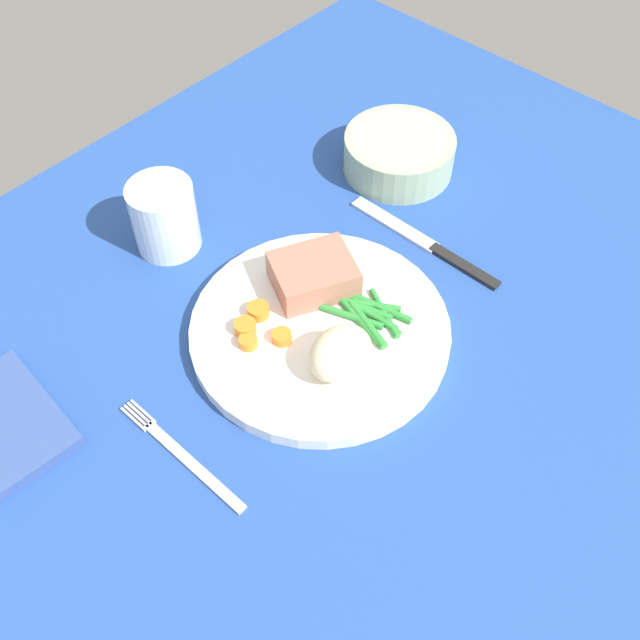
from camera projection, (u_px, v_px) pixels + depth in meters
dining_table at (306, 373)px, 77.27cm from camera, size 120.00×90.00×2.00cm
dinner_plate at (320, 331)px, 78.38cm from camera, size 26.98×26.98×1.60cm
meat_portion at (313, 275)px, 79.86cm from camera, size 10.61×9.94×3.46cm
mashed_potatoes at (340, 353)px, 72.84cm from camera, size 6.89×5.50×4.50cm
carrot_slices at (258, 324)px, 77.18cm from camera, size 5.60×6.31×1.28cm
green_beans at (366, 313)px, 78.36cm from camera, size 6.06×9.20×0.90cm
fork at (183, 457)px, 69.95cm from camera, size 1.44×16.60×0.40cm
knife at (427, 244)px, 87.03cm from camera, size 1.70×20.50×0.64cm
water_glass at (165, 220)px, 84.56cm from camera, size 7.39×7.39×8.30cm
salad_bowl at (399, 152)px, 93.47cm from camera, size 13.69×13.69×4.78cm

